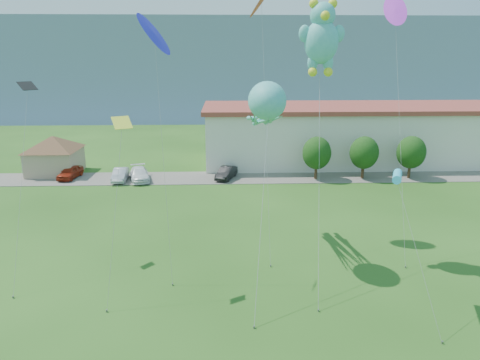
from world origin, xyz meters
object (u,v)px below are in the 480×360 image
(pavilion, at_px, (54,151))
(octopus_kite, at_px, (266,109))
(parked_car_black, at_px, (226,173))
(parked_car_red, at_px, (70,172))
(parked_car_silver, at_px, (120,175))
(parked_car_white, at_px, (139,174))
(teddy_bear_kite, at_px, (322,36))
(warehouse, at_px, (410,133))

(pavilion, relative_size, octopus_kite, 0.61)
(pavilion, height_order, parked_car_black, pavilion)
(parked_car_red, bearing_deg, octopus_kite, -36.92)
(parked_car_silver, bearing_deg, octopus_kite, -56.30)
(parked_car_red, height_order, parked_car_white, parked_car_red)
(parked_car_red, bearing_deg, parked_car_black, 5.08)
(parked_car_red, xyz_separation_m, teddy_bear_kite, (26.63, -21.88, 15.52))
(pavilion, height_order, warehouse, warehouse)
(octopus_kite, bearing_deg, parked_car_white, 122.99)
(parked_car_white, xyz_separation_m, octopus_kite, (13.71, -21.12, 10.53))
(pavilion, bearing_deg, parked_car_white, -18.01)
(parked_car_white, distance_m, parked_car_black, 10.90)
(parked_car_white, relative_size, teddy_bear_kite, 0.28)
(parked_car_white, bearing_deg, pavilion, 147.47)
(parked_car_red, height_order, teddy_bear_kite, teddy_bear_kite)
(parked_car_red, distance_m, parked_car_black, 19.91)
(pavilion, distance_m, parked_car_silver, 10.44)
(warehouse, bearing_deg, pavilion, -173.16)
(teddy_bear_kite, bearing_deg, pavilion, 140.21)
(pavilion, distance_m, octopus_kite, 36.63)
(warehouse, bearing_deg, parked_car_black, -160.87)
(parked_car_red, xyz_separation_m, parked_car_white, (9.00, -1.22, -0.01))
(warehouse, relative_size, octopus_kite, 4.08)
(parked_car_silver, bearing_deg, parked_car_white, -0.80)
(pavilion, xyz_separation_m, teddy_bear_kite, (29.40, -24.49, 13.34))
(parked_car_white, height_order, teddy_bear_kite, teddy_bear_kite)
(parked_car_silver, bearing_deg, parked_car_black, -1.72)
(warehouse, bearing_deg, parked_car_red, -169.67)
(parked_car_black, bearing_deg, warehouse, 38.35)
(parked_car_white, height_order, octopus_kite, octopus_kite)
(parked_car_black, bearing_deg, teddy_bear_kite, -52.99)
(parked_car_silver, xyz_separation_m, teddy_bear_kite, (19.99, -20.54, 15.55))
(parked_car_white, xyz_separation_m, teddy_bear_kite, (17.63, -20.66, 15.53))
(pavilion, xyz_separation_m, parked_car_white, (11.77, -3.83, -2.19))
(octopus_kite, xyz_separation_m, teddy_bear_kite, (3.92, 0.46, 4.99))
(parked_car_silver, xyz_separation_m, octopus_kite, (16.08, -21.00, 10.55))
(parked_car_white, bearing_deg, parked_car_red, 157.78)
(parked_car_silver, bearing_deg, parked_car_red, 164.87)
(octopus_kite, distance_m, teddy_bear_kite, 6.36)
(parked_car_silver, distance_m, teddy_bear_kite, 32.61)
(pavilion, distance_m, parked_car_black, 23.03)
(parked_car_silver, xyz_separation_m, parked_car_white, (2.36, 0.12, 0.02))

